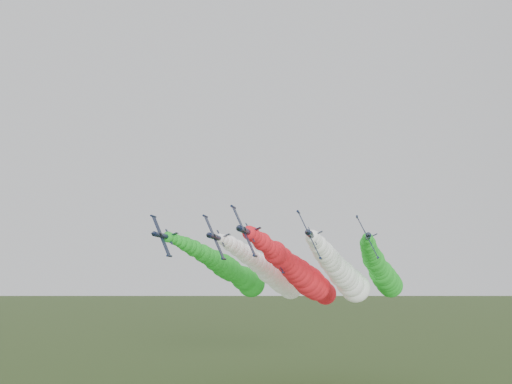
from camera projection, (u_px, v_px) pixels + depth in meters
jet_lead at (300, 274)px, 118.48m from camera, size 12.70×62.59×17.30m
jet_inner_left at (273, 274)px, 130.54m from camera, size 12.82×62.72×17.42m
jet_inner_right at (342, 274)px, 122.64m from camera, size 13.25×63.15×17.85m
jet_outer_left at (231, 271)px, 137.19m from camera, size 13.38×63.27×17.98m
jet_outer_right at (382, 272)px, 133.72m from camera, size 12.86×62.75×17.46m
jet_trail at (312, 282)px, 144.34m from camera, size 12.76×62.66×17.36m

